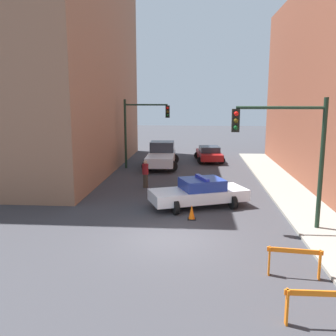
# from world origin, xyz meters

# --- Properties ---
(ground_plane) EXTENTS (120.00, 120.00, 0.00)m
(ground_plane) POSITION_xyz_m (0.00, 0.00, 0.00)
(ground_plane) COLOR #38383D
(building_corner_left) EXTENTS (14.00, 20.00, 14.74)m
(building_corner_left) POSITION_xyz_m (-12.00, 14.00, 7.37)
(building_corner_left) COLOR #93664C
(building_corner_left) RESTS_ON ground_plane
(traffic_light_near) EXTENTS (3.64, 0.35, 5.20)m
(traffic_light_near) POSITION_xyz_m (4.73, 1.42, 3.53)
(traffic_light_near) COLOR black
(traffic_light_near) RESTS_ON sidewalk_right
(traffic_light_far) EXTENTS (3.44, 0.35, 5.20)m
(traffic_light_far) POSITION_xyz_m (-3.30, 14.44, 3.40)
(traffic_light_far) COLOR black
(traffic_light_far) RESTS_ON ground_plane
(police_car) EXTENTS (5.05, 3.45, 1.52)m
(police_car) POSITION_xyz_m (1.15, 4.43, 0.72)
(police_car) COLOR white
(police_car) RESTS_ON ground_plane
(white_truck) EXTENTS (2.72, 5.44, 1.90)m
(white_truck) POSITION_xyz_m (-1.73, 15.08, 0.91)
(white_truck) COLOR silver
(white_truck) RESTS_ON ground_plane
(parked_car_near) EXTENTS (2.56, 4.46, 1.31)m
(parked_car_near) POSITION_xyz_m (2.04, 17.96, 0.67)
(parked_car_near) COLOR maroon
(parked_car_near) RESTS_ON ground_plane
(pedestrian_crossing) EXTENTS (0.49, 0.49, 1.66)m
(pedestrian_crossing) POSITION_xyz_m (-2.04, 8.22, 0.86)
(pedestrian_crossing) COLOR #382D23
(pedestrian_crossing) RESTS_ON ground_plane
(barrier_front) EXTENTS (1.60, 0.17, 0.90)m
(barrier_front) POSITION_xyz_m (3.88, -5.24, 0.62)
(barrier_front) COLOR orange
(barrier_front) RESTS_ON ground_plane
(barrier_mid) EXTENTS (1.59, 0.33, 0.90)m
(barrier_mid) POSITION_xyz_m (3.94, -2.79, 0.62)
(barrier_mid) COLOR orange
(barrier_mid) RESTS_ON ground_plane
(traffic_cone) EXTENTS (0.36, 0.36, 0.66)m
(traffic_cone) POSITION_xyz_m (0.81, 2.42, 0.32)
(traffic_cone) COLOR black
(traffic_cone) RESTS_ON ground_plane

